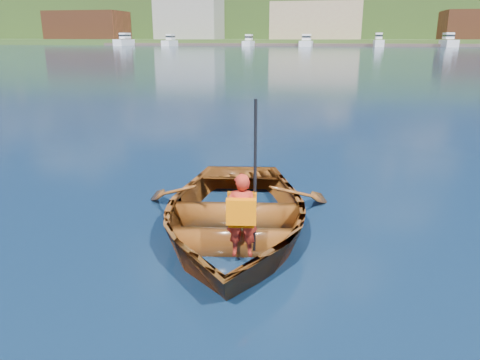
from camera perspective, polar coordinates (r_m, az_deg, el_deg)
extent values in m
plane|color=#142040|center=(6.63, -6.81, -6.12)|extent=(600.00, 600.00, 0.00)
imported|color=brown|center=(6.40, -0.82, -4.12)|extent=(3.56, 4.56, 0.86)
imported|color=red|center=(5.44, 0.20, -4.35)|extent=(0.40, 0.30, 1.02)
cube|color=orange|center=(5.30, 0.14, -3.89)|extent=(0.35, 0.15, 0.30)
cube|color=orange|center=(5.52, 0.25, -3.00)|extent=(0.35, 0.13, 0.30)
cube|color=orange|center=(5.47, 0.20, -5.20)|extent=(0.33, 0.26, 0.05)
cylinder|color=black|center=(5.45, 1.84, 0.23)|extent=(0.04, 0.04, 1.84)
cube|color=#3E5A29|center=(195.81, 10.95, 16.22)|extent=(400.00, 80.00, 2.00)
cube|color=#244E1E|center=(245.94, 11.22, 18.64)|extent=(400.00, 100.00, 22.00)
cube|color=#50403A|center=(153.82, 12.44, 15.78)|extent=(160.05, 8.68, 0.80)
cube|color=brown|center=(194.01, -18.07, 17.49)|extent=(28.00, 16.00, 10.00)
cube|color=gray|center=(178.63, -6.16, 18.94)|extent=(22.00, 16.00, 14.00)
cube|color=tan|center=(171.02, 9.24, 18.59)|extent=(30.00, 16.00, 12.00)
cube|color=brown|center=(176.18, 26.40, 16.58)|extent=(18.00, 16.00, 9.00)
cube|color=white|center=(163.50, -13.95, 15.91)|extent=(2.94, 10.50, 2.25)
cube|color=white|center=(164.45, -13.85, 16.71)|extent=(2.06, 4.73, 1.80)
cube|color=black|center=(164.45, -13.85, 16.74)|extent=(2.12, 4.94, 0.50)
cube|color=white|center=(157.66, -8.56, 16.13)|extent=(2.56, 9.15, 1.88)
cube|color=white|center=(158.51, -8.48, 16.87)|extent=(1.79, 4.12, 1.80)
cube|color=black|center=(158.51, -8.48, 16.91)|extent=(1.84, 4.30, 0.50)
cube|color=white|center=(151.13, 1.04, 16.26)|extent=(2.54, 9.08, 1.76)
cube|color=white|center=(152.02, 1.11, 17.00)|extent=(1.78, 4.09, 1.80)
cube|color=black|center=(152.02, 1.11, 17.04)|extent=(1.83, 4.27, 0.50)
cube|color=white|center=(149.05, 8.08, 16.10)|extent=(3.60, 12.87, 1.81)
cube|color=white|center=(150.32, 8.14, 16.86)|extent=(2.52, 5.79, 1.80)
cube|color=black|center=(150.32, 8.14, 16.90)|extent=(2.59, 6.05, 0.50)
cube|color=white|center=(149.33, 16.51, 15.65)|extent=(2.56, 9.14, 2.15)
cube|color=white|center=(150.23, 16.55, 16.49)|extent=(1.79, 4.11, 1.80)
cube|color=black|center=(150.23, 16.56, 16.53)|extent=(1.84, 4.29, 0.50)
cube|color=white|center=(152.19, 24.06, 14.92)|extent=(3.23, 11.53, 2.16)
cube|color=white|center=(153.31, 24.07, 15.75)|extent=(2.26, 5.19, 1.80)
cube|color=black|center=(153.31, 24.07, 15.79)|extent=(2.32, 5.42, 0.50)
cylinder|color=#382314|center=(264.03, -6.46, 19.62)|extent=(0.80, 0.80, 3.98)
sphere|color=#19531C|center=(264.34, -6.50, 20.77)|extent=(7.43, 7.43, 7.43)
cylinder|color=#382314|center=(219.83, 23.19, 16.95)|extent=(0.80, 0.80, 2.95)
sphere|color=#19531C|center=(219.96, 23.32, 17.97)|extent=(5.50, 5.50, 5.50)
cylinder|color=#382314|center=(237.35, -16.10, 17.34)|extent=(0.80, 0.80, 2.68)
sphere|color=#19531C|center=(237.44, -16.17, 18.20)|extent=(5.01, 5.01, 5.01)
cylinder|color=#382314|center=(294.26, -21.37, 18.29)|extent=(0.80, 0.80, 3.74)
sphere|color=#19531C|center=(294.51, -21.48, 19.25)|extent=(6.98, 6.98, 6.98)
cylinder|color=#382314|center=(228.35, 17.08, 18.09)|extent=(0.80, 0.80, 3.03)
sphere|color=#19531C|center=(228.52, 17.17, 19.10)|extent=(5.65, 5.65, 5.65)
cylinder|color=#382314|center=(231.26, 20.64, 17.84)|extent=(0.80, 0.80, 3.28)
sphere|color=#19531C|center=(231.44, 20.75, 18.92)|extent=(6.12, 6.12, 6.12)
cylinder|color=#382314|center=(240.33, 22.41, 17.97)|extent=(0.80, 0.80, 3.32)
sphere|color=#19531C|center=(240.54, 22.53, 19.02)|extent=(6.20, 6.20, 6.20)
cylinder|color=#382314|center=(288.30, -27.06, 16.85)|extent=(0.80, 0.80, 3.62)
sphere|color=#19531C|center=(288.48, -27.19, 17.80)|extent=(6.76, 6.76, 6.76)
cylinder|color=#382314|center=(283.22, -9.48, 19.76)|extent=(0.80, 0.80, 2.80)
sphere|color=#19531C|center=(283.44, -9.52, 20.51)|extent=(5.23, 5.23, 5.23)
cylinder|color=#382314|center=(274.54, -14.38, 18.96)|extent=(0.80, 0.80, 3.49)
sphere|color=#19531C|center=(274.78, -14.45, 19.92)|extent=(6.52, 6.52, 6.52)
cylinder|color=#382314|center=(291.09, -5.39, 20.37)|extent=(0.80, 0.80, 3.00)
cylinder|color=#382314|center=(241.52, 26.23, 17.46)|extent=(0.80, 0.80, 3.72)
sphere|color=#19531C|center=(241.75, 26.39, 18.63)|extent=(6.95, 6.95, 6.95)
cylinder|color=#382314|center=(260.64, -17.51, 17.93)|extent=(0.80, 0.80, 2.58)
sphere|color=#19531C|center=(260.77, -17.58, 18.68)|extent=(4.82, 4.82, 4.82)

